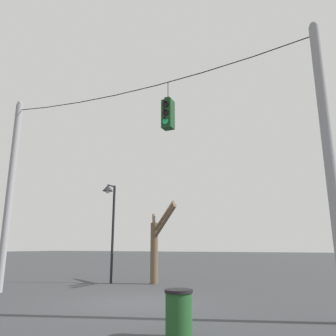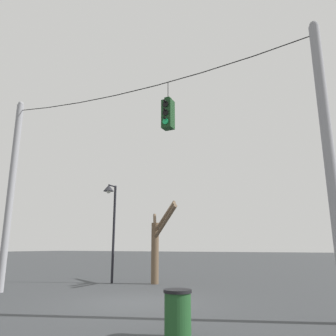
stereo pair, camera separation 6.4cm
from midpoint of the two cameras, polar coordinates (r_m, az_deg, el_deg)
The scene contains 8 objects.
ground_plane at distance 11.06m, azimuth -5.61°, elevation -22.31°, with size 200.00×200.00×0.00m, color #383A3D.
utility_pole_left at distance 14.86m, azimuth -25.57°, elevation -3.60°, with size 0.28×0.28×7.87m.
utility_pole_right at distance 9.26m, azimuth 26.45°, elevation 1.81°, with size 0.28×0.28×7.87m.
span_wire at distance 12.00m, azimuth -5.61°, elevation 13.80°, with size 11.75×0.03×0.41m.
traffic_light_near_right_pole at distance 10.87m, azimuth 0.15°, elevation 9.38°, with size 0.34×0.46×1.66m.
street_lamp at distance 16.50m, azimuth -9.83°, elevation -6.67°, with size 0.51×0.88×4.72m.
bare_tree at distance 16.15m, azimuth -1.64°, elevation -12.30°, with size 2.98×3.49×4.15m.
trash_bin at distance 6.88m, azimuth 1.99°, elevation -24.00°, with size 0.55×0.55×0.89m.
Camera 2 is at (5.77, -9.28, 1.70)m, focal length 35.00 mm.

